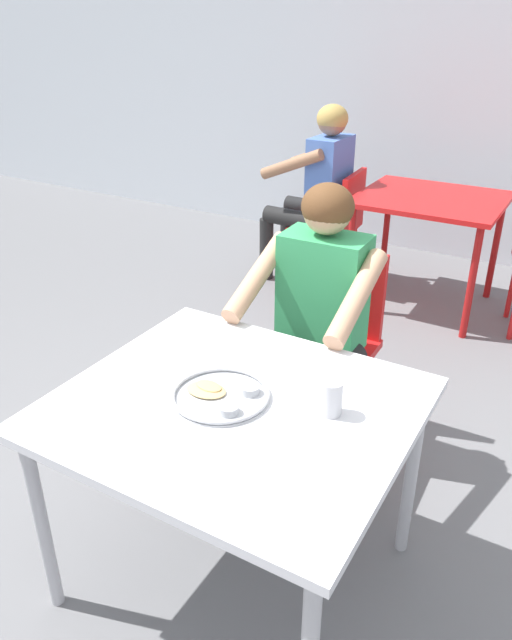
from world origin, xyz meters
TOP-DOWN VIEW (x-y plane):
  - ground_plane at (0.00, 0.00)m, footprint 12.00×12.00m
  - back_wall at (0.00, 3.54)m, footprint 12.00×0.12m
  - table_foreground at (0.08, -0.04)m, footprint 1.04×0.92m
  - thali_tray at (0.03, -0.04)m, footprint 0.30×0.30m
  - drinking_cup at (0.35, 0.05)m, footprint 0.07×0.07m
  - chair_foreground at (-0.01, 0.90)m, footprint 0.40×0.42m
  - diner_foreground at (-0.01, 0.68)m, footprint 0.50×0.56m
  - table_background_red at (-0.04, 2.47)m, footprint 0.88×0.80m
  - chair_red_left at (-0.69, 2.51)m, footprint 0.45×0.46m
  - patron_background at (-0.83, 2.47)m, footprint 0.56×0.50m

SIDE VIEW (x-z plane):
  - ground_plane at x=0.00m, z-range -0.05..0.00m
  - chair_red_left at x=-0.69m, z-range 0.07..0.87m
  - chair_foreground at x=-0.01m, z-range 0.07..0.93m
  - table_background_red at x=-0.04m, z-range 0.28..1.01m
  - table_foreground at x=0.08m, z-range 0.29..1.01m
  - diner_foreground at x=-0.01m, z-range 0.12..1.31m
  - thali_tray at x=0.03m, z-range 0.72..0.75m
  - patron_background at x=-0.83m, z-range 0.12..1.36m
  - drinking_cup at x=0.35m, z-range 0.72..0.83m
  - back_wall at x=0.00m, z-range 0.00..3.40m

